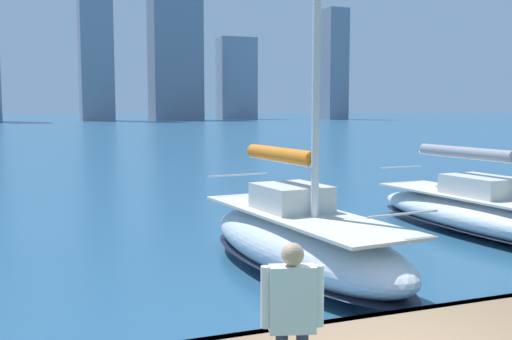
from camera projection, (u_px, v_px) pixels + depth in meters
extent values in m
cube|color=#473828|center=(342.00, 323.00, 8.33)|extent=(28.00, 0.16, 0.10)
cube|color=gray|center=(332.00, 65.00, 178.71)|extent=(6.25, 9.51, 32.47)
cube|color=#8C96A5|center=(237.00, 79.00, 181.74)|extent=(11.25, 6.84, 24.54)
cube|color=gray|center=(175.00, 51.00, 168.19)|extent=(13.76, 10.87, 38.63)
cube|color=gray|center=(95.00, 19.00, 159.45)|extent=(8.47, 9.56, 54.06)
ellipsoid|color=silver|center=(495.00, 219.00, 16.36)|extent=(2.86, 9.18, 1.02)
ellipsoid|color=black|center=(494.00, 229.00, 16.39)|extent=(2.87, 9.23, 0.10)
cube|color=beige|center=(496.00, 199.00, 16.31)|extent=(2.38, 8.07, 0.06)
cube|color=silver|center=(481.00, 186.00, 16.76)|extent=(1.48, 2.08, 0.55)
cylinder|color=silver|center=(464.00, 157.00, 17.30)|extent=(0.38, 3.80, 0.12)
cylinder|color=gray|center=(464.00, 152.00, 17.28)|extent=(0.56, 3.51, 0.32)
cylinder|color=silver|center=(401.00, 167.00, 19.93)|extent=(1.69, 0.15, 0.04)
ellipsoid|color=silver|center=(301.00, 245.00, 12.69)|extent=(2.89, 7.15, 1.27)
ellipsoid|color=black|center=(301.00, 261.00, 12.72)|extent=(2.91, 7.18, 0.10)
cube|color=beige|center=(301.00, 214.00, 12.62)|extent=(2.42, 6.28, 0.06)
cube|color=silver|center=(291.00, 197.00, 12.96)|extent=(1.47, 1.66, 0.55)
cylinder|color=silver|center=(280.00, 160.00, 13.34)|extent=(0.41, 2.92, 0.12)
cylinder|color=orange|center=(280.00, 154.00, 13.33)|extent=(0.59, 2.71, 0.32)
cylinder|color=silver|center=(403.00, 214.00, 9.72)|extent=(1.43, 0.18, 0.04)
cylinder|color=silver|center=(238.00, 175.00, 15.34)|extent=(1.65, 0.21, 0.04)
cube|color=white|center=(292.00, 299.00, 5.73)|extent=(0.48, 0.31, 0.65)
cylinder|color=white|center=(319.00, 296.00, 5.75)|extent=(0.10, 0.10, 0.60)
cylinder|color=white|center=(266.00, 297.00, 5.71)|extent=(0.10, 0.10, 0.60)
sphere|color=tan|center=(293.00, 254.00, 5.68)|extent=(0.22, 0.22, 0.22)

